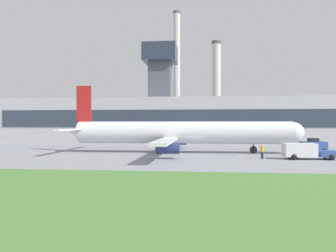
% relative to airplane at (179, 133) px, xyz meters
% --- Properties ---
extents(ground_plane, '(400.00, 400.00, 0.00)m').
position_rel_airplane_xyz_m(ground_plane, '(2.25, -1.28, -2.94)').
color(ground_plane, gray).
extents(terminal_building, '(84.36, 15.42, 22.06)m').
position_rel_airplane_xyz_m(terminal_building, '(1.84, 24.82, 2.33)').
color(terminal_building, '#B2B2B7').
rests_on(terminal_building, ground_plane).
extents(smokestack_left, '(2.49, 2.49, 41.42)m').
position_rel_airplane_xyz_m(smokestack_left, '(-5.11, 59.60, 17.87)').
color(smokestack_left, beige).
rests_on(smokestack_left, ground_plane).
extents(smokestack_right, '(3.24, 3.24, 31.39)m').
position_rel_airplane_xyz_m(smokestack_right, '(7.94, 60.23, 12.88)').
color(smokestack_right, beige).
rests_on(smokestack_right, ground_plane).
extents(airplane, '(35.05, 32.02, 10.13)m').
position_rel_airplane_xyz_m(airplane, '(0.00, 0.00, 0.00)').
color(airplane, silver).
rests_on(airplane, ground_plane).
extents(pushback_tug, '(3.78, 2.70, 2.19)m').
position_rel_airplane_xyz_m(pushback_tug, '(19.70, 1.80, -1.95)').
color(pushback_tug, '#2D4C93').
rests_on(pushback_tug, ground_plane).
extents(baggage_truck, '(6.39, 2.74, 1.95)m').
position_rel_airplane_xyz_m(baggage_truck, '(15.93, -7.20, -1.96)').
color(baggage_truck, '#2D4C93').
rests_on(baggage_truck, ground_plane).
extents(ground_crew_person, '(0.53, 0.53, 1.78)m').
position_rel_airplane_xyz_m(ground_crew_person, '(10.78, -7.06, -2.03)').
color(ground_crew_person, '#23283D').
rests_on(ground_crew_person, ground_plane).
extents(traffic_cone_near_nose, '(0.63, 0.63, 0.70)m').
position_rel_airplane_xyz_m(traffic_cone_near_nose, '(15.15, -6.24, -2.62)').
color(traffic_cone_near_nose, black).
rests_on(traffic_cone_near_nose, ground_plane).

